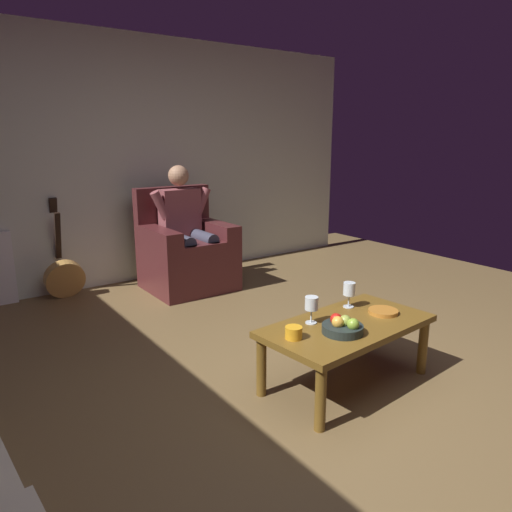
# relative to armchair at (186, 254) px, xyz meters

# --- Properties ---
(ground_plane) EXTENTS (7.30, 7.30, 0.00)m
(ground_plane) POSITION_rel_armchair_xyz_m (0.35, 2.47, -0.35)
(ground_plane) COLOR brown
(wall_back) EXTENTS (5.80, 0.06, 2.51)m
(wall_back) POSITION_rel_armchair_xyz_m (0.35, -0.60, 0.91)
(wall_back) COLOR silver
(wall_back) RESTS_ON ground
(armchair) EXTENTS (0.81, 0.76, 1.01)m
(armchair) POSITION_rel_armchair_xyz_m (0.00, 0.00, 0.00)
(armchair) COLOR #4D1F21
(armchair) RESTS_ON ground
(person_seated) EXTENTS (0.66, 0.62, 1.24)m
(person_seated) POSITION_rel_armchair_xyz_m (0.00, 0.02, 0.32)
(person_seated) COLOR brown
(person_seated) RESTS_ON ground
(coffee_table) EXTENTS (1.12, 0.66, 0.40)m
(coffee_table) POSITION_rel_armchair_xyz_m (0.13, 2.35, -0.00)
(coffee_table) COLOR brown
(coffee_table) RESTS_ON ground
(guitar) EXTENTS (0.37, 0.30, 0.95)m
(guitar) POSITION_rel_armchair_xyz_m (1.10, -0.40, -0.13)
(guitar) COLOR #AF803F
(guitar) RESTS_ON ground
(wine_glass_near) EXTENTS (0.08, 0.08, 0.17)m
(wine_glass_near) POSITION_rel_armchair_xyz_m (0.31, 2.22, 0.17)
(wine_glass_near) COLOR silver
(wine_glass_near) RESTS_ON coffee_table
(wine_glass_far) EXTENTS (0.08, 0.08, 0.17)m
(wine_glass_far) POSITION_rel_armchair_xyz_m (-0.08, 2.16, 0.17)
(wine_glass_far) COLOR silver
(wine_glass_far) RESTS_ON coffee_table
(fruit_bowl) EXTENTS (0.24, 0.24, 0.11)m
(fruit_bowl) POSITION_rel_armchair_xyz_m (0.27, 2.44, 0.09)
(fruit_bowl) COLOR #202A27
(fruit_bowl) RESTS_ON coffee_table
(decorative_dish) EXTENTS (0.19, 0.19, 0.02)m
(decorative_dish) POSITION_rel_armchair_xyz_m (-0.18, 2.37, 0.07)
(decorative_dish) COLOR #B36F27
(decorative_dish) RESTS_ON coffee_table
(candle_jar) EXTENTS (0.10, 0.10, 0.07)m
(candle_jar) POSITION_rel_armchair_xyz_m (0.54, 2.34, 0.09)
(candle_jar) COLOR orange
(candle_jar) RESTS_ON coffee_table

